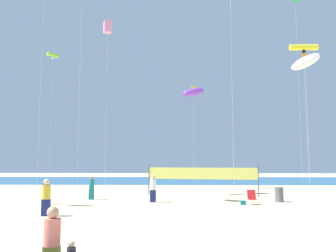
% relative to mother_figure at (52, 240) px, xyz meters
% --- Properties ---
extents(ground_plane, '(120.00, 120.00, 0.00)m').
position_rel_mother_figure_xyz_m(ground_plane, '(2.48, 9.81, -0.88)').
color(ground_plane, beige).
extents(ocean_band, '(120.00, 20.00, 0.01)m').
position_rel_mother_figure_xyz_m(ocean_band, '(2.48, 41.47, -0.87)').
color(ocean_band, '#28608C').
rests_on(ocean_band, ground).
extents(mother_figure, '(0.38, 0.38, 1.64)m').
position_rel_mother_figure_xyz_m(mother_figure, '(0.00, 0.00, 0.00)').
color(mother_figure, olive).
rests_on(mother_figure, ground).
extents(beachgoer_mustard_shirt, '(0.41, 0.41, 1.80)m').
position_rel_mother_figure_xyz_m(beachgoer_mustard_shirt, '(-3.62, 9.13, 0.08)').
color(beachgoer_mustard_shirt, navy).
rests_on(beachgoer_mustard_shirt, ground).
extents(beachgoer_white_shirt, '(0.40, 0.40, 1.77)m').
position_rel_mother_figure_xyz_m(beachgoer_white_shirt, '(1.24, 15.04, 0.07)').
color(beachgoer_white_shirt, navy).
rests_on(beachgoer_white_shirt, ground).
extents(beachgoer_navy_shirt, '(0.35, 0.35, 1.55)m').
position_rel_mother_figure_xyz_m(beachgoer_navy_shirt, '(-5.47, 13.89, -0.05)').
color(beachgoer_navy_shirt, '#19727A').
rests_on(beachgoer_navy_shirt, ground).
extents(beachgoer_teal_shirt, '(0.37, 0.37, 1.61)m').
position_rel_mother_figure_xyz_m(beachgoer_teal_shirt, '(-3.19, 16.48, -0.02)').
color(beachgoer_teal_shirt, '#19727A').
rests_on(beachgoer_teal_shirt, ground).
extents(folding_beach_chair, '(0.52, 0.65, 0.89)m').
position_rel_mother_figure_xyz_m(folding_beach_chair, '(7.52, 14.09, -0.41)').
color(folding_beach_chair, red).
rests_on(folding_beach_chair, ground).
extents(trash_barrel, '(0.56, 0.56, 0.97)m').
position_rel_mother_figure_xyz_m(trash_barrel, '(9.58, 15.42, -0.39)').
color(trash_barrel, '#595960').
rests_on(trash_barrel, ground).
extents(volleyball_net, '(8.47, 1.65, 2.40)m').
position_rel_mother_figure_xyz_m(volleyball_net, '(4.75, 19.31, 0.76)').
color(volleyball_net, '#4C4C51').
rests_on(volleyball_net, ground).
extents(beach_handbag, '(0.33, 0.17, 0.27)m').
position_rel_mother_figure_xyz_m(beach_handbag, '(6.90, 13.76, -0.74)').
color(beach_handbag, '#19727A').
rests_on(beach_handbag, ground).
extents(kite_yellow_tube, '(1.98, 0.43, 11.00)m').
position_rel_mother_figure_xyz_m(kite_yellow_tube, '(11.92, 16.35, 9.88)').
color(kite_yellow_tube, silver).
rests_on(kite_yellow_tube, ground).
extents(kite_violet_inflatable, '(2.61, 1.52, 10.42)m').
position_rel_mother_figure_xyz_m(kite_violet_inflatable, '(4.50, 27.06, 8.85)').
color(kite_violet_inflatable, silver).
rests_on(kite_violet_inflatable, ground).
extents(kite_green_diamond, '(0.85, 0.85, 18.53)m').
position_rel_mother_figure_xyz_m(kite_green_diamond, '(14.39, 24.86, 17.07)').
color(kite_green_diamond, silver).
rests_on(kite_green_diamond, ground).
extents(kite_pink_box, '(0.80, 0.80, 14.39)m').
position_rel_mother_figure_xyz_m(kite_pink_box, '(-2.99, 19.95, 12.98)').
color(kite_pink_box, silver).
rests_on(kite_pink_box, ground).
extents(kite_lime_tube, '(1.15, 1.20, 14.40)m').
position_rel_mother_figure_xyz_m(kite_lime_tube, '(-10.70, 28.37, 13.23)').
color(kite_lime_tube, silver).
rests_on(kite_lime_tube, ground).
extents(kite_white_inflatable, '(2.70, 2.60, 12.04)m').
position_rel_mother_figure_xyz_m(kite_white_inflatable, '(13.96, 21.62, 10.35)').
color(kite_white_inflatable, silver).
rests_on(kite_white_inflatable, ground).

